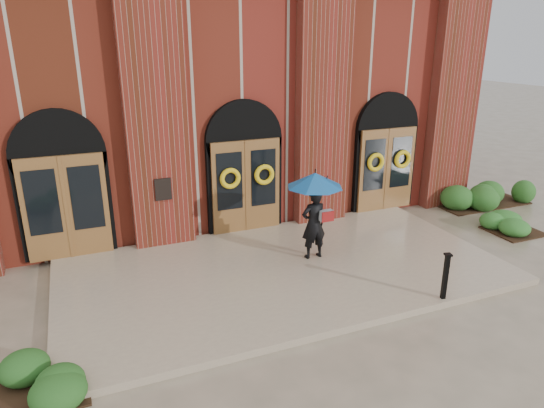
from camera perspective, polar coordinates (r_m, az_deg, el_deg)
ground at (r=11.24m, az=1.77°, el=-8.49°), size 90.00×90.00×0.00m
landing at (r=11.33m, az=1.46°, el=-7.83°), size 10.00×5.30×0.15m
church_building at (r=18.40m, az=-9.74°, el=13.51°), size 16.20×12.53×7.00m
man_with_umbrella at (r=11.30m, az=5.03°, el=0.58°), size 1.34×1.34×2.11m
metal_post at (r=10.43m, az=19.74°, el=-7.89°), size 0.16×0.16×0.99m
hedge_wall_right at (r=17.25m, az=23.54°, el=1.15°), size 2.82×1.13×0.72m
hedge_front_left at (r=8.69m, az=-25.81°, el=-17.98°), size 1.31×1.12×0.46m
hedge_front_right at (r=15.20m, az=26.63°, el=-2.17°), size 1.24×1.06×0.44m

